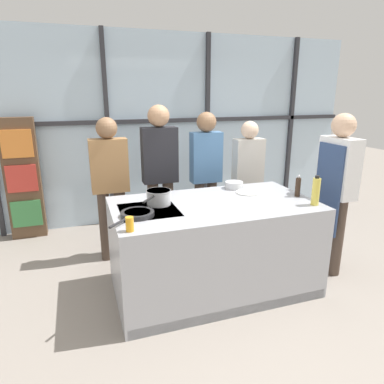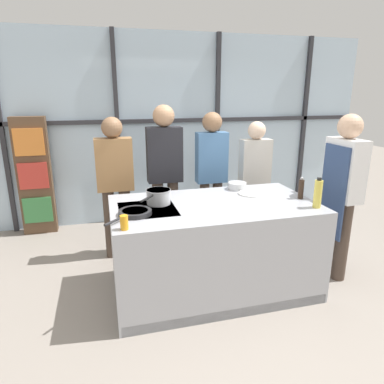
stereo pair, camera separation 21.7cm
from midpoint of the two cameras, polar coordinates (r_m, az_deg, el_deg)
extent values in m
plane|color=gray|center=(3.71, 1.71, -15.46)|extent=(18.00, 18.00, 0.00)
cube|color=silver|center=(5.33, -6.67, 10.25)|extent=(6.40, 0.04, 2.80)
cube|color=#2D2D33|center=(5.27, -6.61, 11.71)|extent=(6.40, 0.06, 0.06)
cube|color=#2D2D33|center=(5.17, -15.01, 9.63)|extent=(0.06, 0.06, 2.80)
cube|color=#2D2D33|center=(5.49, 1.42, 10.53)|extent=(0.06, 0.06, 2.80)
cube|color=#2D2D33|center=(6.19, 15.14, 10.64)|extent=(0.06, 0.06, 2.80)
cube|color=brown|center=(5.19, -27.43, 1.88)|extent=(0.44, 0.16, 1.64)
cube|color=#3D8447|center=(5.22, -26.91, -3.26)|extent=(0.37, 0.03, 0.36)
cube|color=red|center=(5.10, -27.62, 1.99)|extent=(0.37, 0.03, 0.36)
cube|color=orange|center=(5.02, -28.31, 7.08)|extent=(0.37, 0.03, 0.36)
cube|color=#A8AAB2|center=(3.49, 1.78, -9.03)|extent=(1.97, 1.09, 0.92)
cube|color=black|center=(3.16, -9.17, -3.08)|extent=(0.52, 0.52, 0.01)
cube|color=black|center=(3.27, 5.14, -19.29)|extent=(1.93, 0.03, 0.10)
cylinder|color=#38383D|center=(3.03, -11.09, -4.02)|extent=(0.13, 0.13, 0.01)
cylinder|color=#38383D|center=(3.07, -6.47, -3.55)|extent=(0.13, 0.13, 0.01)
cylinder|color=#38383D|center=(3.26, -11.70, -2.57)|extent=(0.13, 0.13, 0.01)
cylinder|color=#38383D|center=(3.30, -7.41, -2.15)|extent=(0.13, 0.13, 0.01)
cylinder|color=#47382D|center=(4.02, 21.57, -7.03)|extent=(0.14, 0.14, 0.88)
cylinder|color=#47382D|center=(4.16, 19.83, -6.06)|extent=(0.14, 0.14, 0.88)
cube|color=white|center=(3.88, 21.79, 3.80)|extent=(0.20, 0.44, 0.63)
sphere|color=#D8AD8C|center=(3.81, 22.49, 10.23)|extent=(0.25, 0.25, 0.25)
cube|color=navy|center=(3.86, 20.19, 0.41)|extent=(0.02, 0.38, 0.96)
cylinder|color=#47382D|center=(4.25, -13.16, -5.26)|extent=(0.13, 0.13, 0.85)
cylinder|color=#47382D|center=(4.24, -15.71, -5.51)|extent=(0.13, 0.13, 0.85)
cube|color=#A37547|center=(4.03, -15.16, 4.27)|extent=(0.42, 0.19, 0.61)
sphere|color=#8C6647|center=(3.97, -15.61, 10.24)|extent=(0.24, 0.24, 0.24)
cylinder|color=#47382D|center=(4.32, -5.38, -4.06)|extent=(0.13, 0.13, 0.91)
cylinder|color=#47382D|center=(4.28, -7.82, -4.32)|extent=(0.13, 0.13, 0.91)
cube|color=#232328|center=(4.09, -6.95, 6.11)|extent=(0.42, 0.19, 0.65)
sphere|color=tan|center=(4.04, -7.18, 12.47)|extent=(0.25, 0.25, 0.25)
cylinder|color=#47382D|center=(4.49, 1.90, -3.51)|extent=(0.12, 0.12, 0.86)
cylinder|color=#47382D|center=(4.43, -0.20, -3.76)|extent=(0.12, 0.12, 0.86)
cube|color=#4C7AAD|center=(4.26, 0.90, 5.79)|extent=(0.38, 0.17, 0.62)
sphere|color=#8C6647|center=(4.21, 0.92, 11.58)|extent=(0.24, 0.24, 0.24)
cylinder|color=#232838|center=(4.73, 8.64, -3.04)|extent=(0.13, 0.13, 0.80)
cylinder|color=#232838|center=(4.65, 6.70, -3.29)|extent=(0.13, 0.13, 0.80)
cube|color=beige|center=(4.51, 8.01, 5.13)|extent=(0.39, 0.18, 0.58)
sphere|color=beige|center=(4.45, 8.22, 10.21)|extent=(0.22, 0.22, 0.22)
cylinder|color=#232326|center=(3.02, -11.11, -3.59)|extent=(0.29, 0.29, 0.04)
cylinder|color=#B26B2D|center=(3.02, -11.13, -3.30)|extent=(0.23, 0.23, 0.01)
cylinder|color=#232326|center=(2.83, -14.27, -5.00)|extent=(0.18, 0.18, 0.02)
cylinder|color=silver|center=(3.28, -7.45, -0.91)|extent=(0.23, 0.23, 0.14)
cylinder|color=silver|center=(3.26, -7.50, 0.21)|extent=(0.24, 0.24, 0.01)
cylinder|color=black|center=(3.08, -9.27, -1.23)|extent=(0.14, 0.17, 0.02)
cylinder|color=white|center=(3.67, 7.66, -0.09)|extent=(0.26, 0.26, 0.01)
cylinder|color=silver|center=(3.82, 5.41, 1.15)|extent=(0.20, 0.20, 0.08)
cylinder|color=#4C4C51|center=(3.81, 5.42, 1.61)|extent=(0.17, 0.17, 0.01)
cylinder|color=#E0CC4C|center=(3.39, 18.23, 0.03)|extent=(0.07, 0.07, 0.26)
cylinder|color=black|center=(3.36, 18.45, 2.37)|extent=(0.04, 0.04, 0.02)
cylinder|color=#332319|center=(3.63, 15.61, 0.75)|extent=(0.05, 0.05, 0.19)
sphere|color=#B2B2B7|center=(3.60, 15.74, 2.47)|extent=(0.03, 0.03, 0.03)
cylinder|color=orange|center=(2.70, -12.63, -5.28)|extent=(0.06, 0.06, 0.12)
camera|label=1|loc=(0.11, -91.87, -0.55)|focal=32.00mm
camera|label=2|loc=(0.11, 88.13, 0.55)|focal=32.00mm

